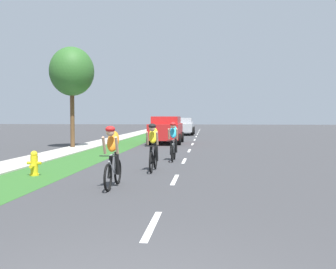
% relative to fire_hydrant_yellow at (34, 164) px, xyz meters
% --- Properties ---
extents(ground_plane, '(120.00, 120.00, 0.00)m').
position_rel_fire_hydrant_yellow_xyz_m(ground_plane, '(4.33, 12.03, -0.37)').
color(ground_plane, '#38383A').
extents(grass_verge, '(2.12, 70.00, 0.01)m').
position_rel_fire_hydrant_yellow_xyz_m(grass_verge, '(0.00, 12.03, -0.37)').
color(grass_verge, '#2D6026').
rests_on(grass_verge, ground_plane).
extents(sidewalk_concrete, '(1.71, 70.00, 0.10)m').
position_rel_fire_hydrant_yellow_xyz_m(sidewalk_concrete, '(-1.91, 12.03, -0.37)').
color(sidewalk_concrete, '#B2ADA3').
rests_on(sidewalk_concrete, ground_plane).
extents(lane_markings_center, '(0.12, 53.13, 0.01)m').
position_rel_fire_hydrant_yellow_xyz_m(lane_markings_center, '(4.33, 16.03, -0.37)').
color(lane_markings_center, white).
rests_on(lane_markings_center, ground_plane).
extents(fire_hydrant_yellow, '(0.44, 0.38, 0.76)m').
position_rel_fire_hydrant_yellow_xyz_m(fire_hydrant_yellow, '(0.00, 0.00, 0.00)').
color(fire_hydrant_yellow, yellow).
rests_on(fire_hydrant_yellow, ground_plane).
extents(cyclist_lead, '(0.42, 1.72, 1.58)m').
position_rel_fire_hydrant_yellow_xyz_m(cyclist_lead, '(2.87, -1.71, 0.44)').
color(cyclist_lead, black).
rests_on(cyclist_lead, ground_plane).
extents(cyclist_trailing, '(0.42, 1.72, 1.58)m').
position_rel_fire_hydrant_yellow_xyz_m(cyclist_trailing, '(3.48, 1.34, 0.44)').
color(cyclist_trailing, black).
rests_on(cyclist_trailing, ground_plane).
extents(cyclist_distant, '(0.42, 1.72, 1.58)m').
position_rel_fire_hydrant_yellow_xyz_m(cyclist_distant, '(3.89, 4.36, 0.44)').
color(cyclist_distant, black).
rests_on(cyclist_distant, ground_plane).
extents(suv_red, '(2.15, 4.70, 1.79)m').
position_rel_fire_hydrant_yellow_xyz_m(suv_red, '(2.56, 14.32, 0.58)').
color(suv_red, red).
rests_on(suv_red, ground_plane).
extents(pickup_silver, '(2.22, 5.10, 1.64)m').
position_rel_fire_hydrant_yellow_xyz_m(pickup_silver, '(2.94, 26.26, 0.46)').
color(pickup_silver, '#A5A8AD').
rests_on(pickup_silver, ground_plane).
extents(street_tree_near, '(2.51, 2.51, 5.72)m').
position_rel_fire_hydrant_yellow_xyz_m(street_tree_near, '(-2.37, 10.12, 3.94)').
color(street_tree_near, brown).
rests_on(street_tree_near, ground_plane).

